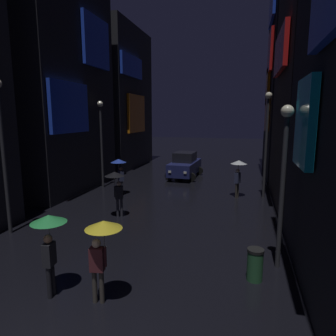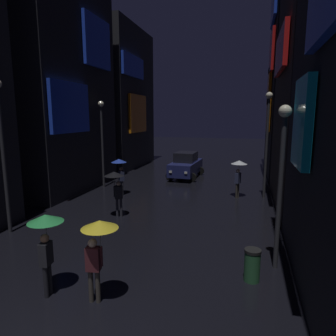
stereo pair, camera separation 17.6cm
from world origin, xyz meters
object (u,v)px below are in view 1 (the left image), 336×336
Objects in this scene: pedestrian_far_right_black at (116,181)px; streetlamp_left_far at (101,134)px; pedestrian_foreground_right_green at (49,233)px; pedestrian_near_crossing_clear at (238,168)px; car_distant at (185,165)px; streetlamp_right_far at (267,134)px; pedestrian_foreground_left_yellow at (102,239)px; streetlamp_right_near at (284,167)px; trash_bin at (255,264)px; pedestrian_midstreet_left_blue at (119,167)px; streetlamp_left_near at (2,140)px.

streetlamp_left_far is at bearing 122.39° from pedestrian_far_right_black.
pedestrian_far_right_black is at bearing 98.18° from pedestrian_foreground_right_green.
pedestrian_foreground_right_green is at bearing -81.82° from pedestrian_far_right_black.
pedestrian_near_crossing_clear is at bearing -2.30° from streetlamp_left_far.
streetlamp_right_far reaches higher than car_distant.
car_distant is (-1.08, 15.60, -0.74)m from pedestrian_foreground_left_yellow.
car_distant is 0.86× the size of streetlamp_right_near.
pedestrian_foreground_left_yellow is 11.26m from pedestrian_near_crossing_clear.
pedestrian_foreground_left_yellow is 2.28× the size of trash_bin.
pedestrian_midstreet_left_blue is at bearing 111.31° from pedestrian_foreground_left_yellow.
pedestrian_near_crossing_clear is 0.36× the size of streetlamp_left_near.
pedestrian_foreground_right_green is 6.06m from pedestrian_far_right_black.
car_distant is at bearing 82.61° from pedestrian_far_right_black.
streetlamp_right_near is (5.44, -12.65, 2.18)m from car_distant.
streetlamp_left_far reaches higher than pedestrian_midstreet_left_blue.
car_distant is (2.70, 5.90, -0.74)m from pedestrian_midstreet_left_blue.
streetlamp_left_far is at bearing 135.23° from trash_bin.
pedestrian_foreground_left_yellow is at bearing -111.43° from streetlamp_right_far.
pedestrian_midstreet_left_blue is 0.36× the size of streetlamp_right_far.
pedestrian_foreground_right_green is 15.62m from car_distant.
streetlamp_left_far is (-4.17, 11.22, 1.78)m from pedestrian_foreground_right_green.
pedestrian_foreground_left_yellow is at bearing -151.49° from trash_bin.
pedestrian_foreground_right_green is 0.43× the size of streetlamp_right_near.
pedestrian_foreground_right_green is at bearing -69.59° from streetlamp_left_far.
streetlamp_right_far is (4.37, 11.13, 1.96)m from pedestrian_foreground_left_yellow.
pedestrian_near_crossing_clear is 0.38× the size of streetlamp_left_far.
pedestrian_foreground_right_green is at bearing -112.01° from pedestrian_near_crossing_clear.
streetlamp_right_near is at bearing 26.88° from pedestrian_foreground_right_green.
car_distant is 13.94m from streetlamp_right_near.
pedestrian_near_crossing_clear is at bearing 9.95° from pedestrian_midstreet_left_blue.
pedestrian_foreground_right_green and pedestrian_foreground_left_yellow have the same top height.
pedestrian_near_crossing_clear is 8.18m from streetlamp_right_near.
pedestrian_near_crossing_clear is 1.00× the size of pedestrian_far_right_black.
pedestrian_foreground_left_yellow is at bearing -105.11° from pedestrian_near_crossing_clear.
pedestrian_foreground_left_yellow reaches higher than car_distant.
pedestrian_foreground_right_green is at bearing -37.19° from streetlamp_left_near.
streetlamp_left_far is at bearing 90.00° from streetlamp_left_near.
pedestrian_midstreet_left_blue is 0.36× the size of streetlamp_left_near.
pedestrian_far_right_black is 1.00× the size of pedestrian_midstreet_left_blue.
car_distant is (1.24, 9.60, -0.74)m from pedestrian_far_right_black.
streetlamp_right_near is at bearing -66.71° from car_distant.
pedestrian_near_crossing_clear is 6.24m from car_distant.
car_distant is at bearing 69.87° from streetlamp_left_near.
pedestrian_foreground_left_yellow is at bearing -29.35° from streetlamp_left_near.
streetlamp_right_far is (6.69, 5.13, 1.96)m from pedestrian_far_right_black.
pedestrian_near_crossing_clear reaches higher than trash_bin.
pedestrian_midstreet_left_blue is 0.50× the size of car_distant.
streetlamp_right_near is (5.83, 2.95, 1.44)m from pedestrian_foreground_right_green.
pedestrian_foreground_right_green is 12.71m from streetlamp_right_far.
trash_bin is (9.30, -9.23, -2.98)m from streetlamp_left_far.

